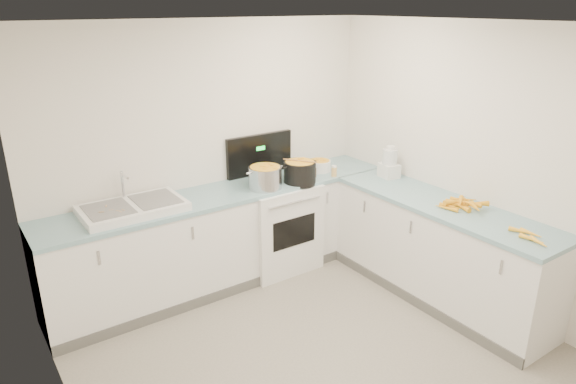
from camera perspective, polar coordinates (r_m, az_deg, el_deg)
floor at (r=4.14m, az=5.62°, el=-19.12°), size 3.50×4.00×0.00m
ceiling at (r=3.21m, az=7.21°, el=17.93°), size 3.50×4.00×0.00m
wall_back at (r=5.07m, az=-8.65°, el=4.34°), size 3.50×0.00×2.50m
wall_left at (r=2.78m, az=-22.62°, el=-10.99°), size 0.00×4.00×2.50m
wall_right at (r=4.77m, az=22.44°, el=1.96°), size 0.00×4.00×2.50m
counter_back at (r=5.09m, az=-6.67°, el=-4.87°), size 3.50×0.62×0.94m
counter_right at (r=4.97m, az=16.46°, el=-6.26°), size 0.62×2.20×0.94m
stove at (r=5.33m, az=-1.40°, el=-3.49°), size 0.76×0.65×1.36m
sink at (r=4.58m, az=-16.86°, el=-1.69°), size 0.86×0.52×0.31m
steel_pot at (r=4.94m, az=-2.56°, el=1.51°), size 0.39×0.39×0.23m
black_pot at (r=5.11m, az=1.32°, el=2.15°), size 0.38×0.38×0.23m
wooden_spoon at (r=5.07m, az=1.33°, el=3.48°), size 0.21×0.29×0.01m
mixing_bowl at (r=5.47m, az=3.49°, el=2.94°), size 0.28×0.28×0.11m
extract_bottle at (r=5.26m, az=2.96°, el=2.15°), size 0.04×0.04×0.10m
spice_jar at (r=5.31m, az=5.14°, el=2.26°), size 0.06×0.06×0.10m
food_processor at (r=5.34m, az=11.20°, el=3.08°), size 0.19×0.22×0.33m
carrot_pile at (r=4.73m, az=18.78°, el=-1.22°), size 0.42×0.39×0.09m
peeled_carrots at (r=4.32m, az=25.33°, el=-4.46°), size 0.17×0.36×0.04m
peelings at (r=4.47m, az=-19.18°, el=-1.96°), size 0.24×0.22×0.01m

